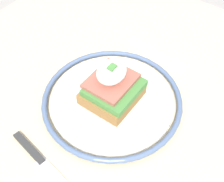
{
  "coord_description": "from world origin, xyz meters",
  "views": [
    {
      "loc": [
        0.26,
        0.22,
        1.22
      ],
      "look_at": [
        -0.04,
        0.01,
        0.78
      ],
      "focal_mm": 50.0,
      "sensor_mm": 36.0,
      "label": 1
    }
  ],
  "objects_px": {
    "sandwich": "(112,86)",
    "fork": "(160,55)",
    "knife": "(44,164)",
    "plate": "(112,100)"
  },
  "relations": [
    {
      "from": "sandwich",
      "to": "plate",
      "type": "bearing_deg",
      "value": 11.58
    },
    {
      "from": "plate",
      "to": "fork",
      "type": "relative_size",
      "value": 1.84
    },
    {
      "from": "fork",
      "to": "knife",
      "type": "relative_size",
      "value": 0.74
    },
    {
      "from": "sandwich",
      "to": "knife",
      "type": "xyz_separation_m",
      "value": [
        0.17,
        -0.01,
        -0.04
      ]
    },
    {
      "from": "sandwich",
      "to": "fork",
      "type": "relative_size",
      "value": 0.67
    },
    {
      "from": "sandwich",
      "to": "fork",
      "type": "distance_m",
      "value": 0.17
    },
    {
      "from": "plate",
      "to": "knife",
      "type": "height_order",
      "value": "plate"
    },
    {
      "from": "sandwich",
      "to": "fork",
      "type": "height_order",
      "value": "sandwich"
    },
    {
      "from": "plate",
      "to": "knife",
      "type": "bearing_deg",
      "value": -5.0
    },
    {
      "from": "fork",
      "to": "knife",
      "type": "height_order",
      "value": "knife"
    }
  ]
}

